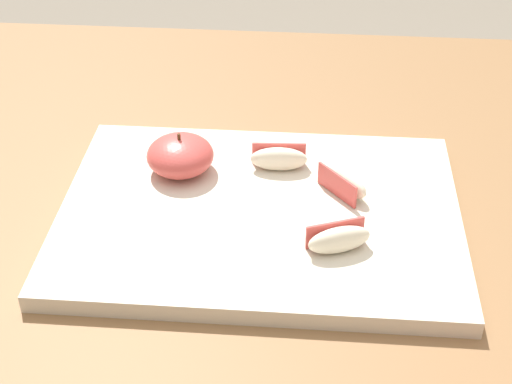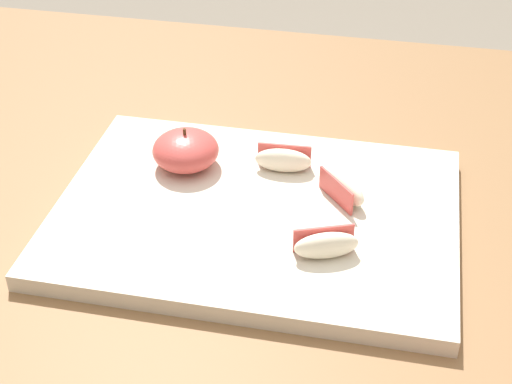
{
  "view_description": "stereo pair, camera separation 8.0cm",
  "coord_description": "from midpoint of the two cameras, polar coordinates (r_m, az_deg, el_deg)",
  "views": [
    {
      "loc": [
        0.0,
        -0.64,
        1.25
      ],
      "look_at": [
        -0.05,
        0.01,
        0.78
      ],
      "focal_mm": 54.79,
      "sensor_mm": 36.0,
      "label": 1
    },
    {
      "loc": [
        0.08,
        -0.63,
        1.25
      ],
      "look_at": [
        -0.05,
        0.01,
        0.78
      ],
      "focal_mm": 54.79,
      "sensor_mm": 36.0,
      "label": 2
    }
  ],
  "objects": [
    {
      "name": "dining_table",
      "position": [
        0.87,
        0.48,
        -7.34
      ],
      "size": [
        1.46,
        0.98,
        0.74
      ],
      "color": "brown",
      "rests_on": "ground_plane"
    },
    {
      "name": "cutting_board",
      "position": [
        0.82,
        -2.8,
        -1.78
      ],
      "size": [
        0.41,
        0.3,
        0.02
      ],
      "color": "beige",
      "rests_on": "dining_table"
    },
    {
      "name": "apple_half_skin_up",
      "position": [
        0.86,
        -8.46,
        2.59
      ],
      "size": [
        0.07,
        0.07,
        0.05
      ],
      "color": "#D14C47",
      "rests_on": "cutting_board"
    },
    {
      "name": "apple_wedge_near_knife",
      "position": [
        0.83,
        3.46,
        0.69
      ],
      "size": [
        0.06,
        0.06,
        0.03
      ],
      "color": "#F4EACC",
      "rests_on": "cutting_board"
    },
    {
      "name": "apple_wedge_front",
      "position": [
        0.75,
        2.74,
        -3.56
      ],
      "size": [
        0.07,
        0.04,
        0.03
      ],
      "color": "#F4EACC",
      "rests_on": "cutting_board"
    },
    {
      "name": "apple_wedge_back",
      "position": [
        0.86,
        -1.23,
        2.39
      ],
      "size": [
        0.06,
        0.03,
        0.03
      ],
      "color": "#F4EACC",
      "rests_on": "cutting_board"
    }
  ]
}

